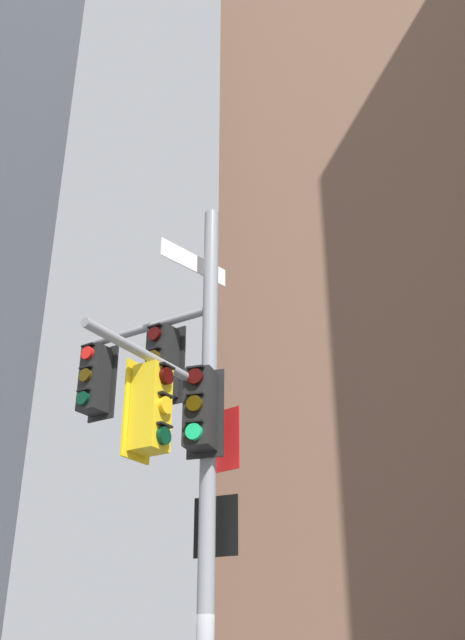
{
  "coord_description": "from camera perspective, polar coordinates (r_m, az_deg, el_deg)",
  "views": [
    {
      "loc": [
        3.35,
        -7.9,
        1.99
      ],
      "look_at": [
        0.2,
        0.33,
        6.3
      ],
      "focal_mm": 39.66,
      "sensor_mm": 36.0,
      "label": 1
    }
  ],
  "objects": [
    {
      "name": "building_mid_block",
      "position": [
        40.76,
        11.77,
        3.91
      ],
      "size": [
        13.97,
        13.97,
        43.96
      ],
      "primitive_type": "cube",
      "color": "brown",
      "rests_on": "ground"
    },
    {
      "name": "signal_pole_assembly",
      "position": [
        9.06,
        -4.97,
        -8.45
      ],
      "size": [
        2.6,
        3.03,
        7.92
      ],
      "color": "gray",
      "rests_on": "ground"
    }
  ]
}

